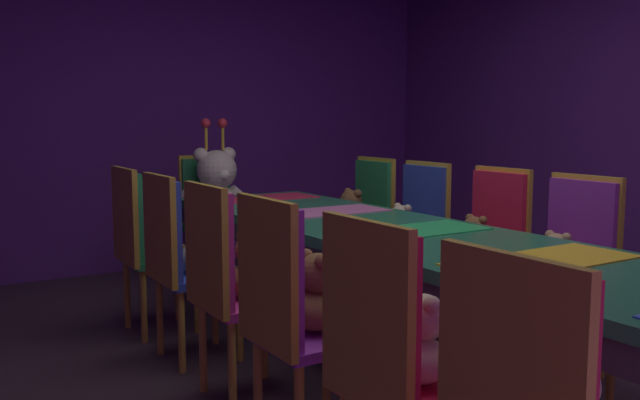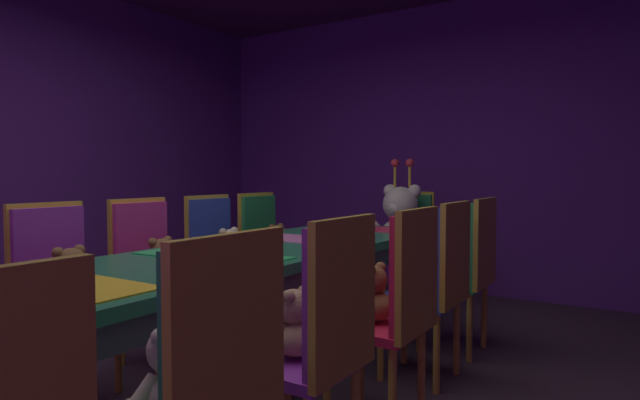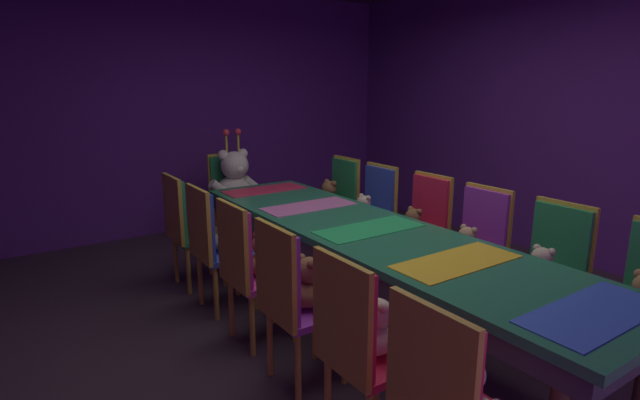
# 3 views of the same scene
# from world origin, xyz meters

# --- Properties ---
(wall_back) EXTENTS (5.20, 0.12, 2.80)m
(wall_back) POSITION_xyz_m (0.00, 3.20, 1.40)
(wall_back) COLOR #59267F
(wall_back) RESTS_ON ground_plane
(banquet_table) EXTENTS (0.90, 3.62, 0.75)m
(banquet_table) POSITION_xyz_m (0.00, 0.00, 0.66)
(banquet_table) COLOR #26724C
(banquet_table) RESTS_ON ground_plane
(chair_left_2) EXTENTS (0.42, 0.41, 0.98)m
(chair_left_2) POSITION_xyz_m (-0.83, -0.29, 0.60)
(chair_left_2) COLOR purple
(chair_left_2) RESTS_ON ground_plane
(teddy_left_2) EXTENTS (0.26, 0.33, 0.31)m
(teddy_left_2) POSITION_xyz_m (-0.68, -0.29, 0.59)
(teddy_left_2) COLOR brown
(teddy_left_2) RESTS_ON chair_left_2
(chair_left_3) EXTENTS (0.42, 0.41, 0.98)m
(chair_left_3) POSITION_xyz_m (-0.82, 0.28, 0.60)
(chair_left_3) COLOR #CC338C
(chair_left_3) RESTS_ON ground_plane
(teddy_left_3) EXTENTS (0.25, 0.32, 0.30)m
(teddy_left_3) POSITION_xyz_m (-0.67, 0.28, 0.59)
(teddy_left_3) COLOR brown
(teddy_left_3) RESTS_ON chair_left_3
(chair_left_4) EXTENTS (0.42, 0.41, 0.98)m
(chair_left_4) POSITION_xyz_m (-0.82, 0.88, 0.60)
(chair_left_4) COLOR #2D47B2
(chair_left_4) RESTS_ON ground_plane
(teddy_left_4) EXTENTS (0.25, 0.32, 0.31)m
(teddy_left_4) POSITION_xyz_m (-0.67, 0.88, 0.59)
(teddy_left_4) COLOR beige
(teddy_left_4) RESTS_ON chair_left_4
(chair_left_5) EXTENTS (0.42, 0.41, 0.98)m
(chair_left_5) POSITION_xyz_m (-0.83, 1.43, 0.60)
(chair_left_5) COLOR #268C4C
(chair_left_5) RESTS_ON ground_plane
(teddy_left_5) EXTENTS (0.24, 0.31, 0.29)m
(teddy_left_5) POSITION_xyz_m (-0.69, 1.43, 0.58)
(teddy_left_5) COLOR brown
(teddy_left_5) RESTS_ON chair_left_5
(chair_right_1) EXTENTS (0.42, 0.41, 0.98)m
(chair_right_1) POSITION_xyz_m (0.83, -0.87, 0.60)
(chair_right_1) COLOR #268C4C
(chair_right_1) RESTS_ON ground_plane
(teddy_right_1) EXTENTS (0.22, 0.28, 0.27)m
(teddy_right_1) POSITION_xyz_m (0.68, -0.87, 0.57)
(teddy_right_1) COLOR beige
(teddy_right_1) RESTS_ON chair_right_1
(chair_right_2) EXTENTS (0.42, 0.41, 0.98)m
(chair_right_2) POSITION_xyz_m (0.82, -0.28, 0.60)
(chair_right_2) COLOR purple
(chair_right_2) RESTS_ON ground_plane
(teddy_right_2) EXTENTS (0.21, 0.28, 0.26)m
(teddy_right_2) POSITION_xyz_m (0.68, -0.28, 0.57)
(teddy_right_2) COLOR tan
(teddy_right_2) RESTS_ON chair_right_2
(chair_right_3) EXTENTS (0.42, 0.41, 0.98)m
(chair_right_3) POSITION_xyz_m (0.85, 0.29, 0.60)
(chair_right_3) COLOR red
(chair_right_3) RESTS_ON ground_plane
(teddy_right_3) EXTENTS (0.22, 0.28, 0.27)m
(teddy_right_3) POSITION_xyz_m (0.71, 0.29, 0.57)
(teddy_right_3) COLOR brown
(teddy_right_3) RESTS_ON chair_right_3
(chair_right_4) EXTENTS (0.42, 0.41, 0.98)m
(chair_right_4) POSITION_xyz_m (0.82, 0.90, 0.60)
(chair_right_4) COLOR #2D47B2
(chair_right_4) RESTS_ON ground_plane
(teddy_right_4) EXTENTS (0.22, 0.28, 0.27)m
(teddy_right_4) POSITION_xyz_m (0.68, 0.90, 0.57)
(teddy_right_4) COLOR beige
(teddy_right_4) RESTS_ON chair_right_4
(chair_right_5) EXTENTS (0.42, 0.41, 0.98)m
(chair_right_5) POSITION_xyz_m (0.82, 1.45, 0.60)
(chair_right_5) COLOR #268C4C
(chair_right_5) RESTS_ON ground_plane
(teddy_right_5) EXTENTS (0.26, 0.33, 0.31)m
(teddy_right_5) POSITION_xyz_m (0.68, 1.45, 0.59)
(teddy_right_5) COLOR brown
(teddy_right_5) RESTS_ON chair_right_5
(throne_chair) EXTENTS (0.41, 0.42, 0.98)m
(throne_chair) POSITION_xyz_m (0.00, 2.35, 0.60)
(throne_chair) COLOR #268C4C
(throne_chair) RESTS_ON ground_plane
(king_teddy_bear) EXTENTS (0.62, 0.48, 0.80)m
(king_teddy_bear) POSITION_xyz_m (0.00, 2.19, 0.71)
(king_teddy_bear) COLOR silver
(king_teddy_bear) RESTS_ON throne_chair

